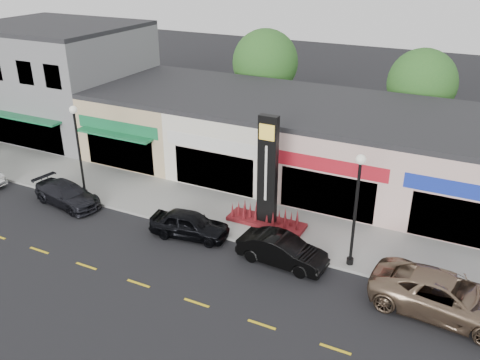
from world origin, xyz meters
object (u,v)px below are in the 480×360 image
at_px(lamp_east_near, 357,200).
at_px(car_dark_sedan, 67,194).
at_px(lamp_west_near, 78,142).
at_px(car_gold_suv, 446,296).
at_px(car_black_sedan, 190,224).
at_px(car_black_conv, 282,250).
at_px(pylon_sign, 267,188).

height_order(lamp_east_near, car_dark_sedan, lamp_east_near).
xyz_separation_m(lamp_west_near, car_gold_suv, (20.29, -1.51, -2.65)).
relative_size(lamp_west_near, car_black_sedan, 1.34).
xyz_separation_m(lamp_east_near, car_black_conv, (-2.94, -1.16, -2.78)).
relative_size(pylon_sign, car_black_conv, 1.41).
height_order(car_black_conv, car_gold_suv, car_gold_suv).
height_order(lamp_west_near, car_gold_suv, lamp_west_near).
xyz_separation_m(car_black_sedan, car_gold_suv, (12.38, -0.50, 0.13)).
distance_m(lamp_west_near, car_dark_sedan, 3.06).
bearing_deg(lamp_east_near, car_black_sedan, -172.88).
bearing_deg(car_dark_sedan, car_gold_suv, -81.67).
distance_m(lamp_west_near, car_gold_suv, 20.52).
height_order(car_black_sedan, car_black_conv, car_black_conv).
relative_size(lamp_west_near, car_dark_sedan, 1.22).
bearing_deg(car_black_sedan, lamp_east_near, -91.27).
distance_m(car_dark_sedan, car_black_conv, 13.31).
relative_size(lamp_east_near, car_gold_suv, 0.92).
distance_m(pylon_sign, car_gold_suv, 9.93).
xyz_separation_m(car_black_conv, car_gold_suv, (7.23, -0.35, 0.12)).
bearing_deg(car_black_conv, lamp_east_near, -64.98).
bearing_deg(pylon_sign, car_dark_sedan, -165.82).
relative_size(car_black_conv, car_gold_suv, 0.72).
bearing_deg(car_black_sedan, pylon_sign, -57.16).
distance_m(car_black_sedan, car_black_conv, 5.15).
height_order(lamp_east_near, car_black_sedan, lamp_east_near).
height_order(pylon_sign, car_black_conv, pylon_sign).
distance_m(car_dark_sedan, car_black_sedan, 8.16).
relative_size(pylon_sign, car_gold_suv, 1.01).
bearing_deg(car_black_conv, lamp_west_near, 88.43).
xyz_separation_m(pylon_sign, car_black_conv, (2.06, -2.86, -1.57)).
bearing_deg(lamp_east_near, car_dark_sedan, -175.97).
relative_size(lamp_east_near, pylon_sign, 0.91).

